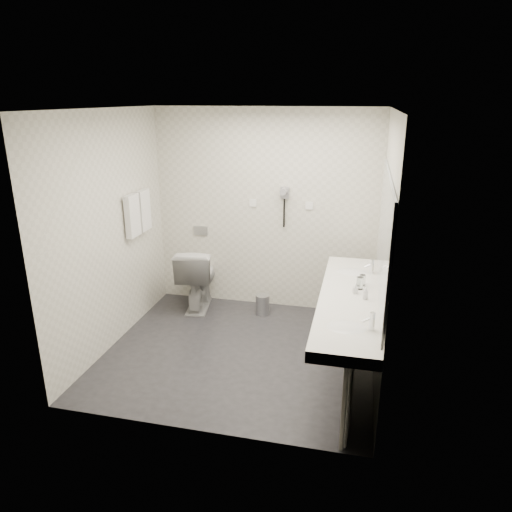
# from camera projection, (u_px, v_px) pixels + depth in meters

# --- Properties ---
(floor) EXTENTS (2.80, 2.80, 0.00)m
(floor) POSITION_uv_depth(u_px,v_px,m) (239.00, 352.00, 5.08)
(floor) COLOR #242428
(floor) RESTS_ON ground
(ceiling) EXTENTS (2.80, 2.80, 0.00)m
(ceiling) POSITION_uv_depth(u_px,v_px,m) (236.00, 109.00, 4.28)
(ceiling) COLOR silver
(ceiling) RESTS_ON wall_back
(wall_back) EXTENTS (2.80, 0.00, 2.80)m
(wall_back) POSITION_uv_depth(u_px,v_px,m) (265.00, 211.00, 5.88)
(wall_back) COLOR beige
(wall_back) RESTS_ON floor
(wall_front) EXTENTS (2.80, 0.00, 2.80)m
(wall_front) POSITION_uv_depth(u_px,v_px,m) (192.00, 290.00, 3.48)
(wall_front) COLOR beige
(wall_front) RESTS_ON floor
(wall_left) EXTENTS (0.00, 2.60, 2.60)m
(wall_left) POSITION_uv_depth(u_px,v_px,m) (110.00, 232.00, 4.98)
(wall_left) COLOR beige
(wall_left) RESTS_ON floor
(wall_right) EXTENTS (0.00, 2.60, 2.60)m
(wall_right) POSITION_uv_depth(u_px,v_px,m) (383.00, 250.00, 4.38)
(wall_right) COLOR beige
(wall_right) RESTS_ON floor
(vanity_counter) EXTENTS (0.55, 2.20, 0.10)m
(vanity_counter) POSITION_uv_depth(u_px,v_px,m) (349.00, 301.00, 4.40)
(vanity_counter) COLOR white
(vanity_counter) RESTS_ON floor
(vanity_panel) EXTENTS (0.03, 2.15, 0.75)m
(vanity_panel) POSITION_uv_depth(u_px,v_px,m) (349.00, 341.00, 4.53)
(vanity_panel) COLOR gray
(vanity_panel) RESTS_ON floor
(vanity_post_near) EXTENTS (0.06, 0.06, 0.75)m
(vanity_post_near) POSITION_uv_depth(u_px,v_px,m) (348.00, 408.00, 3.56)
(vanity_post_near) COLOR silver
(vanity_post_near) RESTS_ON floor
(vanity_post_far) EXTENTS (0.06, 0.06, 0.75)m
(vanity_post_far) POSITION_uv_depth(u_px,v_px,m) (356.00, 299.00, 5.48)
(vanity_post_far) COLOR silver
(vanity_post_far) RESTS_ON floor
(mirror) EXTENTS (0.02, 2.20, 1.05)m
(mirror) POSITION_uv_depth(u_px,v_px,m) (384.00, 235.00, 4.13)
(mirror) COLOR #B2BCC6
(mirror) RESTS_ON wall_right
(basin_near) EXTENTS (0.40, 0.31, 0.05)m
(basin_near) POSITION_uv_depth(u_px,v_px,m) (346.00, 329.00, 3.79)
(basin_near) COLOR white
(basin_near) RESTS_ON vanity_counter
(basin_far) EXTENTS (0.40, 0.31, 0.05)m
(basin_far) POSITION_uv_depth(u_px,v_px,m) (352.00, 273.00, 4.99)
(basin_far) COLOR white
(basin_far) RESTS_ON vanity_counter
(faucet_near) EXTENTS (0.04, 0.04, 0.15)m
(faucet_near) POSITION_uv_depth(u_px,v_px,m) (372.00, 321.00, 3.72)
(faucet_near) COLOR silver
(faucet_near) RESTS_ON vanity_counter
(faucet_far) EXTENTS (0.04, 0.04, 0.15)m
(faucet_far) POSITION_uv_depth(u_px,v_px,m) (372.00, 266.00, 4.92)
(faucet_far) COLOR silver
(faucet_far) RESTS_ON vanity_counter
(soap_bottle_a) EXTENTS (0.05, 0.05, 0.09)m
(soap_bottle_a) POSITION_uv_depth(u_px,v_px,m) (355.00, 289.00, 4.42)
(soap_bottle_a) COLOR beige
(soap_bottle_a) RESTS_ON vanity_counter
(soap_bottle_c) EXTENTS (0.06, 0.06, 0.12)m
(soap_bottle_c) POSITION_uv_depth(u_px,v_px,m) (366.00, 293.00, 4.29)
(soap_bottle_c) COLOR beige
(soap_bottle_c) RESTS_ON vanity_counter
(glass_left) EXTENTS (0.08, 0.08, 0.12)m
(glass_left) POSITION_uv_depth(u_px,v_px,m) (360.00, 283.00, 4.52)
(glass_left) COLOR silver
(glass_left) RESTS_ON vanity_counter
(glass_right) EXTENTS (0.06, 0.06, 0.11)m
(glass_right) POSITION_uv_depth(u_px,v_px,m) (362.00, 280.00, 4.61)
(glass_right) COLOR silver
(glass_right) RESTS_ON vanity_counter
(toilet) EXTENTS (0.58, 0.86, 0.81)m
(toilet) POSITION_uv_depth(u_px,v_px,m) (197.00, 277.00, 6.07)
(toilet) COLOR white
(toilet) RESTS_ON floor
(flush_plate) EXTENTS (0.18, 0.02, 0.12)m
(flush_plate) POSITION_uv_depth(u_px,v_px,m) (201.00, 231.00, 6.14)
(flush_plate) COLOR #B2B5BA
(flush_plate) RESTS_ON wall_back
(pedal_bin) EXTENTS (0.21, 0.21, 0.24)m
(pedal_bin) POSITION_uv_depth(u_px,v_px,m) (263.00, 305.00, 5.93)
(pedal_bin) COLOR #B2B5BA
(pedal_bin) RESTS_ON floor
(bin_lid) EXTENTS (0.17, 0.17, 0.01)m
(bin_lid) POSITION_uv_depth(u_px,v_px,m) (263.00, 296.00, 5.89)
(bin_lid) COLOR #B2B5BA
(bin_lid) RESTS_ON pedal_bin
(towel_rail) EXTENTS (0.02, 0.62, 0.02)m
(towel_rail) POSITION_uv_depth(u_px,v_px,m) (136.00, 194.00, 5.38)
(towel_rail) COLOR silver
(towel_rail) RESTS_ON wall_left
(towel_near) EXTENTS (0.07, 0.24, 0.48)m
(towel_near) POSITION_uv_depth(u_px,v_px,m) (132.00, 216.00, 5.32)
(towel_near) COLOR white
(towel_near) RESTS_ON towel_rail
(towel_far) EXTENTS (0.07, 0.24, 0.48)m
(towel_far) POSITION_uv_depth(u_px,v_px,m) (143.00, 210.00, 5.57)
(towel_far) COLOR white
(towel_far) RESTS_ON towel_rail
(dryer_cradle) EXTENTS (0.10, 0.04, 0.14)m
(dryer_cradle) POSITION_uv_depth(u_px,v_px,m) (285.00, 193.00, 5.72)
(dryer_cradle) COLOR gray
(dryer_cradle) RESTS_ON wall_back
(dryer_barrel) EXTENTS (0.08, 0.14, 0.08)m
(dryer_barrel) POSITION_uv_depth(u_px,v_px,m) (284.00, 191.00, 5.64)
(dryer_barrel) COLOR gray
(dryer_barrel) RESTS_ON dryer_cradle
(dryer_cord) EXTENTS (0.02, 0.02, 0.35)m
(dryer_cord) POSITION_uv_depth(u_px,v_px,m) (284.00, 213.00, 5.78)
(dryer_cord) COLOR black
(dryer_cord) RESTS_ON dryer_cradle
(switch_plate_a) EXTENTS (0.09, 0.02, 0.09)m
(switch_plate_a) POSITION_uv_depth(u_px,v_px,m) (253.00, 203.00, 5.87)
(switch_plate_a) COLOR white
(switch_plate_a) RESTS_ON wall_back
(switch_plate_b) EXTENTS (0.09, 0.02, 0.09)m
(switch_plate_b) POSITION_uv_depth(u_px,v_px,m) (309.00, 206.00, 5.72)
(switch_plate_b) COLOR white
(switch_plate_b) RESTS_ON wall_back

